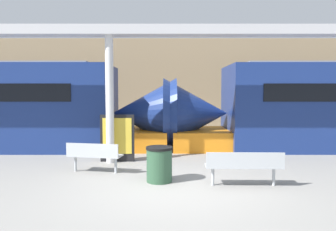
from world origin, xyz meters
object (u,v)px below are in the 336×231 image
Objects in this scene: bench_near at (243,165)px; poster_board at (117,138)px; trash_bin at (159,164)px; bench_far at (93,154)px; support_column_near at (109,100)px.

bench_near is 1.20× the size of poster_board.
trash_bin is 2.62m from poster_board.
bench_far is at bearing 162.34° from bench_near.
bench_far is at bearing 154.05° from trash_bin.
support_column_near is at bearing 125.85° from trash_bin.
bench_near is 1.94m from trash_bin.
support_column_near is (0.20, 1.27, 1.39)m from bench_far.
trash_bin is at bearing -54.15° from support_column_near.
support_column_near reaches higher than bench_near.
support_column_near is (-0.19, -0.13, 1.15)m from poster_board.
bench_near and bench_far have the same top height.
bench_far is at bearing -105.61° from poster_board.
poster_board is at bearing 120.69° from trash_bin.
bench_near is at bearing -39.35° from poster_board.
poster_board is (-1.33, 2.24, 0.31)m from trash_bin.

